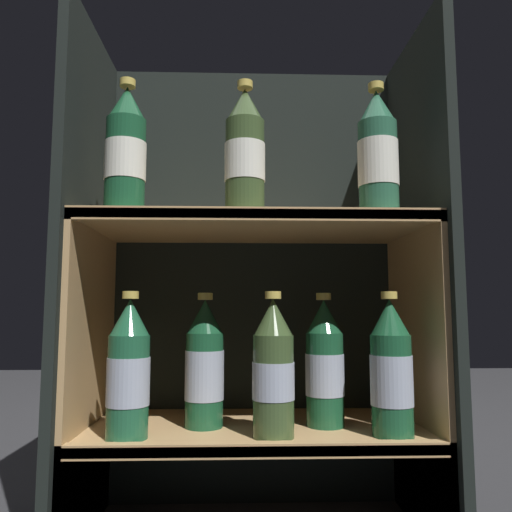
# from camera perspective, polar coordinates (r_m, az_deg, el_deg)

# --- Properties ---
(fridge_back_wall) EXTENTS (0.73, 0.02, 1.05)m
(fridge_back_wall) POSITION_cam_1_polar(r_m,az_deg,el_deg) (1.22, -0.35, -2.57)
(fridge_back_wall) COLOR black
(fridge_back_wall) RESTS_ON ground_plane
(fridge_side_left) EXTENTS (0.02, 0.37, 1.05)m
(fridge_side_left) POSITION_cam_1_polar(r_m,az_deg,el_deg) (1.10, -18.94, -1.80)
(fridge_side_left) COLOR black
(fridge_side_left) RESTS_ON ground_plane
(fridge_side_right) EXTENTS (0.02, 0.37, 1.05)m
(fridge_side_right) POSITION_cam_1_polar(r_m,az_deg,el_deg) (1.12, 18.40, -1.90)
(fridge_side_right) COLOR black
(fridge_side_right) RESTS_ON ground_plane
(shelf_lower) EXTENTS (0.69, 0.33, 0.22)m
(shelf_lower) POSITION_cam_1_polar(r_m,az_deg,el_deg) (1.07, -0.07, -20.72)
(shelf_lower) COLOR tan
(shelf_lower) RESTS_ON ground_plane
(shelf_upper) EXTENTS (0.69, 0.33, 0.63)m
(shelf_upper) POSITION_cam_1_polar(r_m,az_deg,el_deg) (1.04, -0.08, -5.61)
(shelf_upper) COLOR tan
(shelf_upper) RESTS_ON ground_plane
(bottle_upper_front_0) EXTENTS (0.08, 0.08, 0.27)m
(bottle_upper_front_0) POSITION_cam_1_polar(r_m,az_deg,el_deg) (1.01, -14.68, 11.33)
(bottle_upper_front_0) COLOR #194C2D
(bottle_upper_front_0) RESTS_ON shelf_upper
(bottle_upper_front_1) EXTENTS (0.08, 0.08, 0.27)m
(bottle_upper_front_1) POSITION_cam_1_polar(r_m,az_deg,el_deg) (0.99, -1.28, 11.56)
(bottle_upper_front_1) COLOR #384C28
(bottle_upper_front_1) RESTS_ON shelf_upper
(bottle_upper_front_2) EXTENTS (0.08, 0.08, 0.27)m
(bottle_upper_front_2) POSITION_cam_1_polar(r_m,az_deg,el_deg) (1.02, 13.75, 11.05)
(bottle_upper_front_2) COLOR #285B42
(bottle_upper_front_2) RESTS_ON shelf_upper
(bottle_lower_front_0) EXTENTS (0.08, 0.08, 0.27)m
(bottle_lower_front_0) POSITION_cam_1_polar(r_m,az_deg,el_deg) (0.97, -14.37, -12.70)
(bottle_lower_front_0) COLOR #1E5638
(bottle_lower_front_0) RESTS_ON shelf_lower
(bottle_lower_front_1) EXTENTS (0.08, 0.08, 0.27)m
(bottle_lower_front_1) POSITION_cam_1_polar(r_m,az_deg,el_deg) (0.95, 1.99, -12.96)
(bottle_lower_front_1) COLOR #384C28
(bottle_lower_front_1) RESTS_ON shelf_lower
(bottle_lower_front_2) EXTENTS (0.08, 0.08, 0.27)m
(bottle_lower_front_2) POSITION_cam_1_polar(r_m,az_deg,el_deg) (0.99, 15.20, -12.56)
(bottle_lower_front_2) COLOR #194C2D
(bottle_lower_front_2) RESTS_ON shelf_lower
(bottle_lower_back_0) EXTENTS (0.08, 0.08, 0.27)m
(bottle_lower_back_0) POSITION_cam_1_polar(r_m,az_deg,el_deg) (1.04, -5.91, -12.47)
(bottle_lower_back_0) COLOR #194C2D
(bottle_lower_back_0) RESTS_ON shelf_lower
(bottle_lower_back_1) EXTENTS (0.08, 0.08, 0.27)m
(bottle_lower_back_1) POSITION_cam_1_polar(r_m,az_deg,el_deg) (1.05, 7.85, -12.33)
(bottle_lower_back_1) COLOR #194C2D
(bottle_lower_back_1) RESTS_ON shelf_lower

